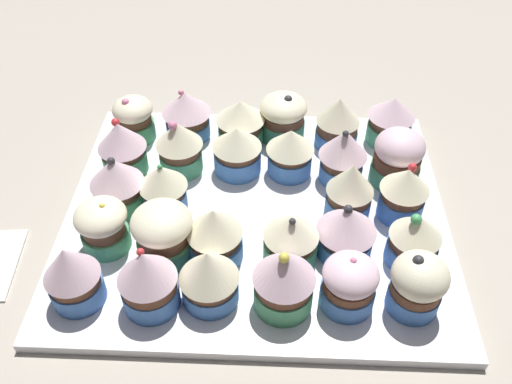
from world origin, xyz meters
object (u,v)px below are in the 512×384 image
at_px(cupcake_12, 117,185).
at_px(cupcake_10, 346,230).
at_px(cupcake_15, 403,190).
at_px(cupcake_22, 134,118).
at_px(cupcake_17, 179,146).
at_px(cupcake_0, 72,274).
at_px(cupcake_9, 291,238).
at_px(cupcake_27, 391,119).
at_px(cupcake_2, 209,276).
at_px(cupcake_13, 163,186).
at_px(cupcake_18, 237,149).
at_px(baking_tray, 256,213).
at_px(cupcake_1, 148,279).
at_px(cupcake_11, 415,238).
at_px(cupcake_21, 398,157).
at_px(cupcake_6, 103,225).
at_px(cupcake_26, 338,122).
at_px(cupcake_5, 418,284).
at_px(cupcake_7, 163,233).
at_px(cupcake_23, 187,113).
at_px(cupcake_8, 215,233).
at_px(cupcake_20, 343,154).
at_px(cupcake_4, 349,283).
at_px(cupcake_14, 350,190).
at_px(cupcake_19, 290,151).
at_px(cupcake_25, 283,116).
at_px(cupcake_3, 284,279).
at_px(cupcake_24, 240,122).

bearing_deg(cupcake_12, cupcake_10, -12.30).
relative_size(cupcake_15, cupcake_22, 1.11).
bearing_deg(cupcake_17, cupcake_0, -110.62).
distance_m(cupcake_9, cupcake_27, 0.26).
height_order(cupcake_2, cupcake_12, cupcake_12).
xyz_separation_m(cupcake_13, cupcake_18, (0.08, 0.07, -0.00)).
relative_size(baking_tray, cupcake_1, 5.62).
relative_size(cupcake_11, cupcake_15, 0.95).
xyz_separation_m(cupcake_17, cupcake_21, (0.27, -0.01, -0.00)).
relative_size(cupcake_6, cupcake_26, 0.88).
relative_size(cupcake_5, cupcake_12, 0.97).
relative_size(cupcake_7, cupcake_23, 1.00).
relative_size(cupcake_9, cupcake_26, 0.95).
xyz_separation_m(cupcake_8, cupcake_20, (0.15, 0.13, 0.00)).
xyz_separation_m(baking_tray, cupcake_20, (0.11, 0.06, 0.05)).
bearing_deg(cupcake_4, cupcake_20, 87.84).
bearing_deg(cupcake_14, cupcake_4, -94.89).
bearing_deg(cupcake_19, cupcake_12, -159.76).
relative_size(cupcake_13, cupcake_25, 0.97).
xyz_separation_m(cupcake_2, cupcake_20, (0.15, 0.19, 0.00)).
xyz_separation_m(cupcake_26, cupcake_27, (0.07, 0.01, -0.00)).
bearing_deg(cupcake_7, cupcake_8, 2.48).
bearing_deg(cupcake_3, cupcake_1, -177.87).
height_order(cupcake_21, cupcake_26, cupcake_21).
height_order(baking_tray, cupcake_27, cupcake_27).
height_order(cupcake_5, cupcake_24, cupcake_5).
bearing_deg(cupcake_23, cupcake_3, -64.28).
height_order(cupcake_2, cupcake_5, cupcake_5).
bearing_deg(baking_tray, cupcake_17, 144.38).
height_order(cupcake_10, cupcake_24, cupcake_10).
bearing_deg(cupcake_14, cupcake_18, 151.72).
bearing_deg(cupcake_4, cupcake_25, 103.75).
xyz_separation_m(cupcake_12, cupcake_15, (0.33, 0.01, -0.00)).
xyz_separation_m(cupcake_11, cupcake_21, (0.00, 0.13, 0.00)).
bearing_deg(cupcake_13, cupcake_10, -16.10).
relative_size(cupcake_2, cupcake_7, 1.00).
bearing_deg(cupcake_20, cupcake_17, 177.22).
distance_m(cupcake_5, cupcake_18, 0.28).
relative_size(cupcake_1, cupcake_3, 0.97).
height_order(cupcake_8, cupcake_12, cupcake_12).
bearing_deg(cupcake_8, cupcake_17, 112.14).
bearing_deg(cupcake_4, cupcake_26, 88.73).
distance_m(cupcake_24, cupcake_27, 0.20).
bearing_deg(cupcake_3, cupcake_12, 146.43).
xyz_separation_m(cupcake_15, cupcake_18, (-0.20, 0.07, -0.00)).
xyz_separation_m(cupcake_10, cupcake_25, (-0.07, 0.21, -0.00)).
bearing_deg(cupcake_3, cupcake_15, 44.62).
bearing_deg(baking_tray, cupcake_13, -179.96).
relative_size(cupcake_12, cupcake_26, 1.04).
bearing_deg(cupcake_3, cupcake_5, 1.29).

